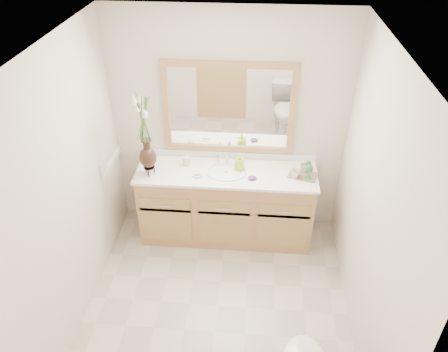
# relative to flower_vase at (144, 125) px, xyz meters

# --- Properties ---
(floor) EXTENTS (2.60, 2.60, 0.00)m
(floor) POSITION_rel_flower_vase_xyz_m (0.77, -0.91, -1.39)
(floor) COLOR beige
(floor) RESTS_ON ground
(ceiling) EXTENTS (2.40, 2.60, 0.02)m
(ceiling) POSITION_rel_flower_vase_xyz_m (0.77, -0.91, 1.01)
(ceiling) COLOR white
(ceiling) RESTS_ON wall_back
(wall_back) EXTENTS (2.40, 0.02, 2.40)m
(wall_back) POSITION_rel_flower_vase_xyz_m (0.77, 0.39, -0.19)
(wall_back) COLOR white
(wall_back) RESTS_ON floor
(wall_left) EXTENTS (0.02, 2.60, 2.40)m
(wall_left) POSITION_rel_flower_vase_xyz_m (-0.43, -0.91, -0.19)
(wall_left) COLOR white
(wall_left) RESTS_ON floor
(wall_right) EXTENTS (0.02, 2.60, 2.40)m
(wall_right) POSITION_rel_flower_vase_xyz_m (1.97, -0.91, -0.19)
(wall_right) COLOR white
(wall_right) RESTS_ON floor
(vanity) EXTENTS (1.80, 0.55, 0.80)m
(vanity) POSITION_rel_flower_vase_xyz_m (0.77, 0.10, -0.99)
(vanity) COLOR tan
(vanity) RESTS_ON floor
(counter) EXTENTS (1.84, 0.57, 0.03)m
(counter) POSITION_rel_flower_vase_xyz_m (0.77, 0.10, -0.57)
(counter) COLOR white
(counter) RESTS_ON vanity
(sink) EXTENTS (0.38, 0.34, 0.23)m
(sink) POSITION_rel_flower_vase_xyz_m (0.77, 0.09, -0.61)
(sink) COLOR white
(sink) RESTS_ON counter
(mirror) EXTENTS (1.32, 0.04, 0.97)m
(mirror) POSITION_rel_flower_vase_xyz_m (0.77, 0.37, 0.02)
(mirror) COLOR white
(mirror) RESTS_ON wall_back
(switch_plate) EXTENTS (0.02, 0.12, 0.12)m
(switch_plate) POSITION_rel_flower_vase_xyz_m (-0.42, -0.15, -0.41)
(switch_plate) COLOR white
(switch_plate) RESTS_ON wall_left
(flower_vase) EXTENTS (0.20, 0.20, 0.82)m
(flower_vase) POSITION_rel_flower_vase_xyz_m (0.00, 0.00, 0.00)
(flower_vase) COLOR black
(flower_vase) RESTS_ON counter
(tumbler) EXTENTS (0.07, 0.07, 0.09)m
(tumbler) POSITION_rel_flower_vase_xyz_m (0.34, 0.20, -0.51)
(tumbler) COLOR beige
(tumbler) RESTS_ON counter
(soap_dish) EXTENTS (0.11, 0.11, 0.03)m
(soap_dish) POSITION_rel_flower_vase_xyz_m (0.48, 0.01, -0.54)
(soap_dish) COLOR beige
(soap_dish) RESTS_ON counter
(soap_bottle) EXTENTS (0.09, 0.09, 0.17)m
(soap_bottle) POSITION_rel_flower_vase_xyz_m (0.90, 0.16, -0.47)
(soap_bottle) COLOR #A0CF30
(soap_bottle) RESTS_ON counter
(purple_dish) EXTENTS (0.10, 0.08, 0.03)m
(purple_dish) POSITION_rel_flower_vase_xyz_m (1.03, -0.01, -0.54)
(purple_dish) COLOR #4D2570
(purple_dish) RESTS_ON counter
(tray) EXTENTS (0.31, 0.25, 0.01)m
(tray) POSITION_rel_flower_vase_xyz_m (1.54, 0.09, -0.55)
(tray) COLOR brown
(tray) RESTS_ON counter
(mug_left) EXTENTS (0.10, 0.10, 0.09)m
(mug_left) POSITION_rel_flower_vase_xyz_m (1.45, 0.05, -0.50)
(mug_left) COLOR beige
(mug_left) RESTS_ON tray
(mug_right) EXTENTS (0.09, 0.09, 0.09)m
(mug_right) POSITION_rel_flower_vase_xyz_m (1.55, 0.15, -0.50)
(mug_right) COLOR beige
(mug_right) RESTS_ON tray
(goblet_front) EXTENTS (0.07, 0.07, 0.16)m
(goblet_front) POSITION_rel_flower_vase_xyz_m (1.59, 0.03, -0.44)
(goblet_front) COLOR #246D35
(goblet_front) RESTS_ON tray
(goblet_back) EXTENTS (0.06, 0.06, 0.13)m
(goblet_back) POSITION_rel_flower_vase_xyz_m (1.59, 0.15, -0.46)
(goblet_back) COLOR #246D35
(goblet_back) RESTS_ON tray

